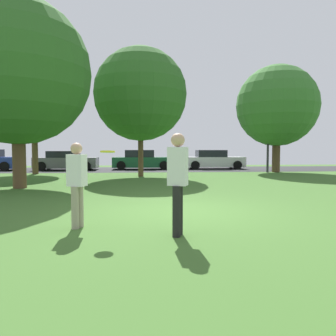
% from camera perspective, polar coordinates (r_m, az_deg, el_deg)
% --- Properties ---
extents(ground_plane, '(44.00, 44.00, 0.00)m').
position_cam_1_polar(ground_plane, '(7.92, 2.06, -7.50)').
color(ground_plane, '#3D6628').
extents(road_strip, '(44.00, 6.40, 0.01)m').
position_cam_1_polar(road_strip, '(23.79, -2.58, -0.23)').
color(road_strip, '#28282B').
rests_on(road_strip, ground_plane).
extents(oak_tree_right, '(5.02, 5.02, 6.96)m').
position_cam_1_polar(oak_tree_right, '(17.87, -4.90, 12.85)').
color(oak_tree_right, brown).
rests_on(oak_tree_right, ground_plane).
extents(oak_tree_left, '(5.18, 5.18, 6.87)m').
position_cam_1_polar(oak_tree_left, '(22.22, 18.74, 10.36)').
color(oak_tree_left, brown).
rests_on(oak_tree_left, ground_plane).
extents(maple_tree_far, '(4.19, 4.19, 6.30)m').
position_cam_1_polar(maple_tree_far, '(21.02, -22.67, 10.47)').
color(maple_tree_far, brown).
rests_on(maple_tree_far, ground_plane).
extents(birch_tree_lone, '(5.51, 5.51, 7.17)m').
position_cam_1_polar(birch_tree_lone, '(13.85, -25.20, 15.17)').
color(birch_tree_lone, brown).
rests_on(birch_tree_lone, ground_plane).
extents(person_thrower, '(0.38, 0.32, 1.61)m').
position_cam_1_polar(person_thrower, '(6.30, -15.81, -2.30)').
color(person_thrower, gray).
rests_on(person_thrower, ground_plane).
extents(person_catcher, '(0.38, 0.32, 1.76)m').
position_cam_1_polar(person_catcher, '(5.50, 1.74, -1.94)').
color(person_catcher, black).
rests_on(person_catcher, ground_plane).
extents(frisbee_disc, '(0.28, 0.29, 0.04)m').
position_cam_1_polar(frisbee_disc, '(5.95, -10.65, 2.87)').
color(frisbee_disc, yellow).
extents(parked_car_grey, '(4.32, 2.06, 1.36)m').
position_cam_1_polar(parked_car_grey, '(24.12, -17.57, 1.16)').
color(parked_car_grey, slate).
rests_on(parked_car_grey, ground_plane).
extents(parked_car_green, '(4.39, 1.92, 1.43)m').
position_cam_1_polar(parked_car_green, '(24.04, -4.64, 1.35)').
color(parked_car_green, '#195633').
rests_on(parked_car_green, ground_plane).
extents(parked_car_white, '(4.49, 1.98, 1.42)m').
position_cam_1_polar(parked_car_white, '(24.69, 8.00, 1.38)').
color(parked_car_white, white).
rests_on(parked_car_white, ground_plane).
extents(street_lamp_post, '(0.14, 0.14, 4.50)m').
position_cam_1_polar(street_lamp_post, '(21.51, 17.29, 5.23)').
color(street_lamp_post, '#2D2D33').
rests_on(street_lamp_post, ground_plane).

